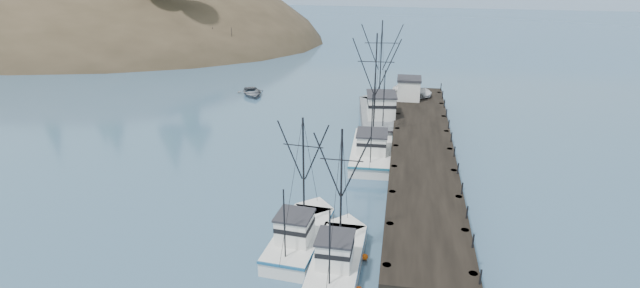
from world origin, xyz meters
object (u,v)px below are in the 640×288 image
object	(u,v)px
trawler_far	(372,149)
pickup_truck	(412,90)
trawler_mid	(301,235)
motorboat	(252,95)
pier_shed	(409,88)
work_vessel	(379,116)
trawler_near	(338,257)
pier	(422,150)

from	to	relation	value
trawler_far	pickup_truck	world-z (taller)	trawler_far
trawler_mid	trawler_far	xyz separation A→B (m)	(3.94, 17.33, 0.00)
motorboat	trawler_far	bearing A→B (deg)	-71.27
trawler_mid	pier_shed	size ratio (longest dim) A/B	3.09
trawler_mid	trawler_far	bearing A→B (deg)	77.18
pier_shed	motorboat	bearing A→B (deg)	167.79
work_vessel	pickup_truck	size ratio (longest dim) A/B	3.02
trawler_near	work_vessel	bearing A→B (deg)	87.92
pier	trawler_far	distance (m)	5.32
trawler_near	trawler_mid	world-z (taller)	trawler_near
pier_shed	trawler_far	bearing A→B (deg)	-103.47
motorboat	work_vessel	bearing A→B (deg)	-52.88
pickup_truck	motorboat	world-z (taller)	pickup_truck
trawler_far	pier	bearing A→B (deg)	-17.50
trawler_near	pickup_truck	xyz separation A→B (m)	(4.91, 35.87, 1.88)
trawler_mid	work_vessel	size ratio (longest dim) A/B	0.65
pickup_truck	trawler_mid	bearing A→B (deg)	-177.96
pier	trawler_far	world-z (taller)	trawler_far
trawler_far	pier_shed	xyz separation A→B (m)	(3.51, 14.65, 2.60)
work_vessel	pickup_truck	world-z (taller)	work_vessel
pier	trawler_mid	size ratio (longest dim) A/B	4.44
pier	pickup_truck	xyz separation A→B (m)	(-0.99, 17.82, 1.01)
trawler_far	motorboat	xyz separation A→B (m)	(-18.80, 19.48, -0.82)
pier	work_vessel	distance (m)	12.16
pier_shed	work_vessel	bearing A→B (deg)	-123.33
pier	motorboat	distance (m)	31.83
pier	trawler_near	xyz separation A→B (m)	(-5.91, -18.04, -0.87)
trawler_mid	pier_shed	xyz separation A→B (m)	(7.45, 31.98, 2.60)
trawler_near	pier_shed	size ratio (longest dim) A/B	3.15
trawler_far	work_vessel	size ratio (longest dim) A/B	0.85
pickup_truck	work_vessel	bearing A→B (deg)	165.41
trawler_mid	pickup_truck	world-z (taller)	trawler_mid
motorboat	trawler_mid	bearing A→B (deg)	-93.28
pier_shed	pickup_truck	bearing A→B (deg)	72.40
pier	trawler_near	bearing A→B (deg)	-108.13
trawler_near	trawler_mid	bearing A→B (deg)	142.99
motorboat	pickup_truck	bearing A→B (deg)	-33.33
trawler_mid	trawler_near	bearing A→B (deg)	-37.01
work_vessel	pickup_truck	bearing A→B (deg)	60.04
pier	trawler_far	xyz separation A→B (m)	(-5.01, 1.58, -0.87)
motorboat	pier_shed	bearing A→B (deg)	-37.47
work_vessel	pier_shed	distance (m)	6.48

